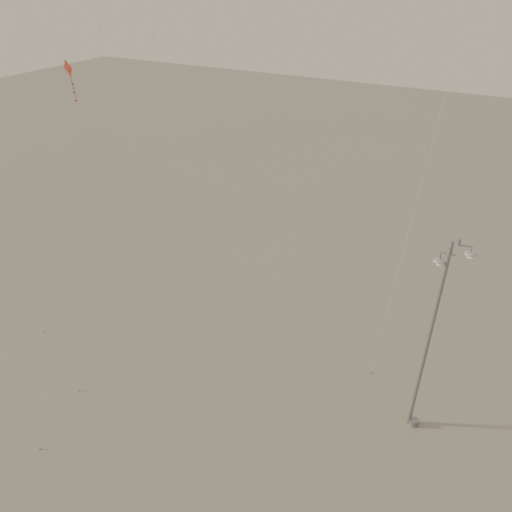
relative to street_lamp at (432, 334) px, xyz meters
The scene contains 3 objects.
ground 10.08m from the street_lamp, 145.11° to the right, with size 160.00×160.00×0.00m, color gray.
street_lamp is the anchor object (origin of this frame).
kite_3 17.70m from the street_lamp, 163.94° to the right, with size 1.93×6.77×15.83m.
Camera 1 is at (10.06, -16.27, 19.81)m, focal length 40.00 mm.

